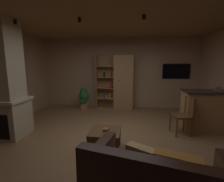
# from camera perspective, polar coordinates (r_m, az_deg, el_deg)

# --- Properties ---
(floor) EXTENTS (5.94, 5.66, 0.02)m
(floor) POSITION_cam_1_polar(r_m,az_deg,el_deg) (3.75, -0.75, -17.22)
(floor) COLOR olive
(floor) RESTS_ON ground
(wall_back) EXTENTS (6.06, 0.06, 2.66)m
(wall_back) POSITION_cam_1_polar(r_m,az_deg,el_deg) (6.21, 2.66, 6.29)
(wall_back) COLOR tan
(wall_back) RESTS_ON ground
(ceiling) EXTENTS (5.94, 5.66, 0.02)m
(ceiling) POSITION_cam_1_polar(r_m,az_deg,el_deg) (3.49, -0.85, 25.92)
(ceiling) COLOR #8E6B47
(window_pane_back) EXTENTS (0.79, 0.01, 0.75)m
(window_pane_back) POSITION_cam_1_polar(r_m,az_deg,el_deg) (6.23, -1.91, 5.47)
(window_pane_back) COLOR white
(stone_fireplace) EXTENTS (0.93, 0.76, 2.66)m
(stone_fireplace) POSITION_cam_1_polar(r_m,az_deg,el_deg) (4.34, -34.63, 1.46)
(stone_fireplace) COLOR #BCAD8E
(stone_fireplace) RESTS_ON ground
(bookshelf_cabinet) EXTENTS (1.38, 0.41, 2.02)m
(bookshelf_cabinet) POSITION_cam_1_polar(r_m,az_deg,el_deg) (5.96, 3.32, 2.99)
(bookshelf_cabinet) COLOR #A87F51
(bookshelf_cabinet) RESTS_ON ground
(kitchen_bar_counter) EXTENTS (1.45, 0.63, 1.03)m
(kitchen_bar_counter) POSITION_cam_1_polar(r_m,az_deg,el_deg) (4.78, 32.50, -6.07)
(kitchen_bar_counter) COLOR #A87F51
(kitchen_bar_counter) RESTS_ON ground
(tissue_box) EXTENTS (0.14, 0.14, 0.11)m
(tissue_box) POSITION_cam_1_polar(r_m,az_deg,el_deg) (4.63, 34.12, 0.51)
(tissue_box) COLOR #995972
(tissue_box) RESTS_ON kitchen_bar_counter
(coffee_table) EXTENTS (0.58, 0.59, 0.42)m
(coffee_table) POSITION_cam_1_polar(r_m,az_deg,el_deg) (3.19, -2.52, -15.55)
(coffee_table) COLOR brown
(coffee_table) RESTS_ON ground
(table_book_0) EXTENTS (0.13, 0.10, 0.02)m
(table_book_0) POSITION_cam_1_polar(r_m,az_deg,el_deg) (3.22, -1.97, -13.41)
(table_book_0) COLOR #B22D2D
(table_book_0) RESTS_ON coffee_table
(table_book_1) EXTENTS (0.12, 0.10, 0.03)m
(table_book_1) POSITION_cam_1_polar(r_m,az_deg,el_deg) (3.12, -2.26, -13.70)
(table_book_1) COLOR brown
(table_book_1) RESTS_ON coffee_table
(dining_chair) EXTENTS (0.49, 0.49, 0.92)m
(dining_chair) POSITION_cam_1_polar(r_m,az_deg,el_deg) (4.21, 24.82, -7.24)
(dining_chair) COLOR brown
(dining_chair) RESTS_ON ground
(potted_floor_plant) EXTENTS (0.37, 0.37, 0.83)m
(potted_floor_plant) POSITION_cam_1_polar(r_m,az_deg,el_deg) (5.99, -10.23, -2.60)
(potted_floor_plant) COLOR #B77051
(potted_floor_plant) RESTS_ON ground
(wall_mounted_tv) EXTENTS (0.98, 0.06, 0.55)m
(wall_mounted_tv) POSITION_cam_1_polar(r_m,az_deg,el_deg) (6.35, 22.21, 6.63)
(wall_mounted_tv) COLOR black
(track_light_spot_0) EXTENTS (0.07, 0.07, 0.09)m
(track_light_spot_0) POSITION_cam_1_polar(r_m,az_deg,el_deg) (4.23, -31.68, 20.55)
(track_light_spot_0) COLOR black
(track_light_spot_1) EXTENTS (0.07, 0.07, 0.09)m
(track_light_spot_1) POSITION_cam_1_polar(r_m,az_deg,el_deg) (3.60, -11.73, 23.90)
(track_light_spot_1) COLOR black
(track_light_spot_2) EXTENTS (0.07, 0.07, 0.09)m
(track_light_spot_2) POSITION_cam_1_polar(r_m,az_deg,el_deg) (3.41, 11.51, 24.76)
(track_light_spot_2) COLOR black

